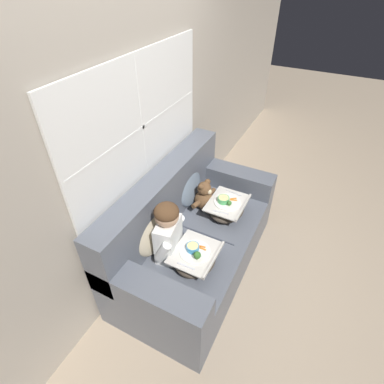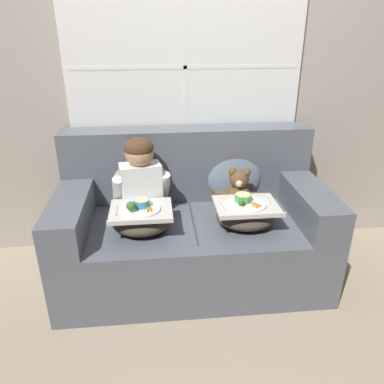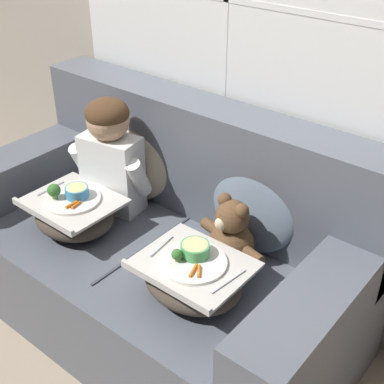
# 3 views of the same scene
# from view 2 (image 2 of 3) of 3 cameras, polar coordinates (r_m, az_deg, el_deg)

# --- Properties ---
(ground_plane) EXTENTS (14.00, 14.00, 0.00)m
(ground_plane) POSITION_cam_2_polar(r_m,az_deg,el_deg) (2.78, 0.02, -12.37)
(ground_plane) COLOR tan
(wall_back_with_window) EXTENTS (8.00, 0.08, 2.60)m
(wall_back_with_window) POSITION_cam_2_polar(r_m,az_deg,el_deg) (2.78, -1.14, 16.93)
(wall_back_with_window) COLOR #A89E8E
(wall_back_with_window) RESTS_ON ground_plane
(couch) EXTENTS (1.77, 0.92, 0.99)m
(couch) POSITION_cam_2_polar(r_m,az_deg,el_deg) (2.64, -0.13, -5.27)
(couch) COLOR #565B66
(couch) RESTS_ON ground_plane
(throw_pillow_behind_child) EXTENTS (0.44, 0.21, 0.45)m
(throw_pillow_behind_child) POSITION_cam_2_polar(r_m,az_deg,el_deg) (2.67, -7.69, 2.30)
(throw_pillow_behind_child) COLOR #C1B293
(throw_pillow_behind_child) RESTS_ON couch
(throw_pillow_behind_teddy) EXTENTS (0.42, 0.20, 0.43)m
(throw_pillow_behind_teddy) POSITION_cam_2_polar(r_m,az_deg,el_deg) (2.73, 6.44, 2.84)
(throw_pillow_behind_teddy) COLOR slate
(throw_pillow_behind_teddy) RESTS_ON couch
(child_figure) EXTENTS (0.40, 0.21, 0.54)m
(child_figure) POSITION_cam_2_polar(r_m,az_deg,el_deg) (2.49, -7.87, 2.79)
(child_figure) COLOR white
(child_figure) RESTS_ON couch
(teddy_bear) EXTENTS (0.33, 0.24, 0.31)m
(teddy_bear) POSITION_cam_2_polar(r_m,az_deg,el_deg) (2.61, 7.09, -0.06)
(teddy_bear) COLOR brown
(teddy_bear) RESTS_ON couch
(lap_tray_child) EXTENTS (0.39, 0.33, 0.23)m
(lap_tray_child) POSITION_cam_2_polar(r_m,az_deg,el_deg) (2.36, -7.72, -4.14)
(lap_tray_child) COLOR #473D33
(lap_tray_child) RESTS_ON child_figure
(lap_tray_teddy) EXTENTS (0.40, 0.33, 0.21)m
(lap_tray_teddy) POSITION_cam_2_polar(r_m,az_deg,el_deg) (2.43, 8.22, -3.37)
(lap_tray_teddy) COLOR #473D33
(lap_tray_teddy) RESTS_ON teddy_bear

